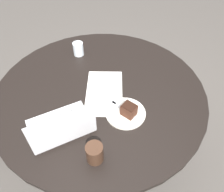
% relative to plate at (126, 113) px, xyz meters
% --- Properties ---
extents(ground_plane, '(12.00, 12.00, 0.00)m').
position_rel_plate_xyz_m(ground_plane, '(-0.23, -0.09, -0.73)').
color(ground_plane, '#4C4742').
extents(dining_table, '(1.27, 1.27, 0.73)m').
position_rel_plate_xyz_m(dining_table, '(-0.23, -0.09, -0.13)').
color(dining_table, black).
rests_on(dining_table, ground_plane).
extents(paper_document, '(0.42, 0.31, 0.00)m').
position_rel_plate_xyz_m(paper_document, '(-0.19, -0.07, -0.00)').
color(paper_document, white).
rests_on(paper_document, dining_table).
extents(plate, '(0.22, 0.22, 0.01)m').
position_rel_plate_xyz_m(plate, '(0.00, 0.00, 0.00)').
color(plate, silver).
rests_on(plate, dining_table).
extents(cake_slice, '(0.10, 0.09, 0.07)m').
position_rel_plate_xyz_m(cake_slice, '(0.02, 0.01, 0.04)').
color(cake_slice, '#472619').
rests_on(cake_slice, plate).
extents(fork, '(0.16, 0.10, 0.00)m').
position_rel_plate_xyz_m(fork, '(-0.04, -0.02, 0.01)').
color(fork, silver).
rests_on(fork, plate).
extents(coffee_glass, '(0.08, 0.08, 0.10)m').
position_rel_plate_xyz_m(coffee_glass, '(0.21, -0.22, 0.04)').
color(coffee_glass, '#3D2619').
rests_on(coffee_glass, dining_table).
extents(water_glass, '(0.07, 0.07, 0.09)m').
position_rel_plate_xyz_m(water_glass, '(-0.61, -0.14, 0.04)').
color(water_glass, silver).
rests_on(water_glass, dining_table).
extents(laptop, '(0.27, 0.35, 0.22)m').
position_rel_plate_xyz_m(laptop, '(0.01, -0.35, 0.03)').
color(laptop, silver).
rests_on(laptop, dining_table).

